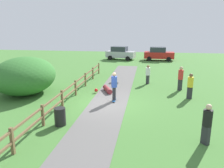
# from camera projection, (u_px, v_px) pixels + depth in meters

# --- Properties ---
(ground_plane) EXTENTS (60.00, 60.00, 0.00)m
(ground_plane) POSITION_uv_depth(u_px,v_px,m) (108.00, 103.00, 14.38)
(ground_plane) COLOR #427533
(asphalt_path) EXTENTS (2.40, 28.00, 0.02)m
(asphalt_path) POSITION_uv_depth(u_px,v_px,m) (108.00, 103.00, 14.38)
(asphalt_path) COLOR #605E5B
(asphalt_path) RESTS_ON ground_plane
(wooden_fence) EXTENTS (0.12, 18.12, 1.10)m
(wooden_fence) POSITION_uv_depth(u_px,v_px,m) (69.00, 91.00, 14.61)
(wooden_fence) COLOR brown
(wooden_fence) RESTS_ON ground_plane
(bush_large) EXTENTS (4.17, 5.01, 2.69)m
(bush_large) POSITION_uv_depth(u_px,v_px,m) (25.00, 76.00, 16.06)
(bush_large) COLOR #33702D
(bush_large) RESTS_ON ground_plane
(trash_bin) EXTENTS (0.56, 0.56, 0.90)m
(trash_bin) POSITION_uv_depth(u_px,v_px,m) (60.00, 117.00, 11.06)
(trash_bin) COLOR black
(trash_bin) RESTS_ON ground_plane
(skater_riding) EXTENTS (0.39, 0.81, 1.91)m
(skater_riding) POSITION_uv_depth(u_px,v_px,m) (114.00, 85.00, 14.46)
(skater_riding) COLOR #265999
(skater_riding) RESTS_ON asphalt_path
(skater_fallen) EXTENTS (1.39, 1.50, 0.36)m
(skater_fallen) POSITION_uv_depth(u_px,v_px,m) (106.00, 89.00, 16.74)
(skater_fallen) COLOR maroon
(skater_fallen) RESTS_ON asphalt_path
(skateboard_loose) EXTENTS (0.82, 0.36, 0.08)m
(skateboard_loose) POSITION_uv_depth(u_px,v_px,m) (114.00, 83.00, 19.12)
(skateboard_loose) COLOR black
(skateboard_loose) RESTS_ON asphalt_path
(bystander_white) EXTENTS (0.49, 0.49, 1.63)m
(bystander_white) POSITION_uv_depth(u_px,v_px,m) (148.00, 74.00, 18.96)
(bystander_white) COLOR #2D2D33
(bystander_white) RESTS_ON ground_plane
(bystander_yellow) EXTENTS (0.41, 0.41, 1.75)m
(bystander_yellow) POSITION_uv_depth(u_px,v_px,m) (190.00, 85.00, 15.02)
(bystander_yellow) COLOR #2D2D33
(bystander_yellow) RESTS_ON ground_plane
(bystander_black) EXTENTS (0.53, 0.53, 1.76)m
(bystander_black) POSITION_uv_depth(u_px,v_px,m) (207.00, 122.00, 9.14)
(bystander_black) COLOR #2D2D33
(bystander_black) RESTS_ON ground_plane
(bystander_red) EXTENTS (0.54, 0.54, 1.86)m
(bystander_red) POSITION_uv_depth(u_px,v_px,m) (181.00, 77.00, 16.97)
(bystander_red) COLOR #2D2D33
(bystander_red) RESTS_ON ground_plane
(parked_car_silver) EXTENTS (4.44, 2.59, 1.92)m
(parked_car_silver) POSITION_uv_depth(u_px,v_px,m) (120.00, 53.00, 33.07)
(parked_car_silver) COLOR #B7B7BC
(parked_car_silver) RESTS_ON ground_plane
(parked_car_red) EXTENTS (4.25, 2.10, 1.92)m
(parked_car_red) POSITION_uv_depth(u_px,v_px,m) (159.00, 54.00, 32.22)
(parked_car_red) COLOR red
(parked_car_red) RESTS_ON ground_plane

